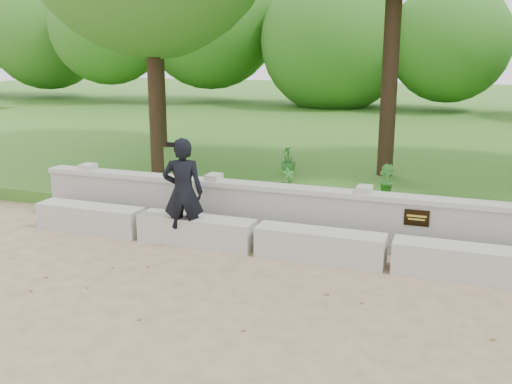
# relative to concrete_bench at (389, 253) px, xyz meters

# --- Properties ---
(ground) EXTENTS (80.00, 80.00, 0.00)m
(ground) POSITION_rel_concrete_bench_xyz_m (-0.00, -1.90, -0.22)
(ground) COLOR tan
(ground) RESTS_ON ground
(lawn) EXTENTS (40.00, 22.00, 0.25)m
(lawn) POSITION_rel_concrete_bench_xyz_m (-0.00, 12.10, -0.10)
(lawn) COLOR #365F21
(lawn) RESTS_ON ground
(concrete_bench) EXTENTS (11.90, 0.45, 0.45)m
(concrete_bench) POSITION_rel_concrete_bench_xyz_m (0.00, 0.00, 0.00)
(concrete_bench) COLOR beige
(concrete_bench) RESTS_ON ground
(parapet_wall) EXTENTS (12.50, 0.35, 0.90)m
(parapet_wall) POSITION_rel_concrete_bench_xyz_m (0.00, 0.70, 0.24)
(parapet_wall) COLOR #B2B0A8
(parapet_wall) RESTS_ON ground
(man_main) EXTENTS (0.73, 0.67, 1.72)m
(man_main) POSITION_rel_concrete_bench_xyz_m (-3.16, -0.10, 0.63)
(man_main) COLOR black
(man_main) RESTS_ON ground
(shrub_a) EXTENTS (0.33, 0.32, 0.52)m
(shrub_a) POSITION_rel_concrete_bench_xyz_m (-2.32, 2.70, 0.28)
(shrub_a) COLOR #307427
(shrub_a) RESTS_ON lawn
(shrub_b) EXTENTS (0.40, 0.42, 0.59)m
(shrub_b) POSITION_rel_concrete_bench_xyz_m (-0.51, 3.30, 0.32)
(shrub_b) COLOR #307427
(shrub_b) RESTS_ON lawn
(shrub_d) EXTENTS (0.41, 0.44, 0.64)m
(shrub_d) POSITION_rel_concrete_bench_xyz_m (-2.90, 4.57, 0.35)
(shrub_d) COLOR #307427
(shrub_d) RESTS_ON lawn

